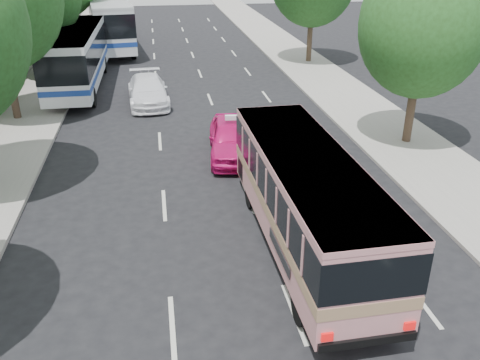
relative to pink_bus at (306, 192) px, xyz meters
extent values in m
plane|color=black|center=(-1.98, -0.75, -1.78)|extent=(120.00, 120.00, 0.00)
cube|color=#9E998E|center=(-10.48, 19.25, -1.71)|extent=(4.00, 90.00, 0.15)
cube|color=#9E998E|center=(6.52, 19.25, -1.72)|extent=(4.00, 90.00, 0.12)
cube|color=#9E998E|center=(-12.28, 19.25, -0.88)|extent=(0.30, 90.00, 1.50)
cylinder|color=#38281E|center=(-10.68, 13.25, 0.12)|extent=(0.36, 0.36, 3.80)
cylinder|color=#38281E|center=(-10.58, 21.25, -0.04)|extent=(0.36, 0.36, 3.50)
cylinder|color=#38281E|center=(-10.48, 29.25, 0.21)|extent=(0.36, 0.36, 3.99)
cylinder|color=#38281E|center=(-10.68, 37.25, 0.08)|extent=(0.36, 0.36, 3.72)
cylinder|color=#38281E|center=(6.72, 7.25, -0.17)|extent=(0.36, 0.36, 3.23)
ellipsoid|color=#224819|center=(6.72, 7.25, 3.23)|extent=(5.10, 5.10, 5.87)
cylinder|color=#38281E|center=(7.02, 23.25, 0.12)|extent=(0.36, 0.36, 3.80)
cube|color=#CD8488|center=(0.00, 0.00, -0.12)|extent=(2.40, 9.00, 2.40)
cube|color=#9E7A59|center=(0.00, 0.00, -0.40)|extent=(2.44, 9.02, 0.31)
cube|color=black|center=(0.00, 0.00, 0.32)|extent=(2.45, 9.03, 0.99)
cube|color=#CD8488|center=(0.00, 0.00, 1.01)|extent=(2.42, 9.02, 0.14)
cylinder|color=black|center=(-1.02, 2.67, -1.32)|extent=(0.29, 0.94, 0.93)
cylinder|color=black|center=(0.92, 2.71, -1.32)|extent=(0.29, 0.94, 0.93)
cylinder|color=black|center=(-0.92, -3.06, -1.32)|extent=(0.29, 0.94, 0.93)
cylinder|color=black|center=(1.02, -3.03, -1.32)|extent=(0.29, 0.94, 0.93)
imported|color=#D7126C|center=(-0.98, 7.08, -1.00)|extent=(2.30, 4.74, 1.56)
imported|color=white|center=(-4.33, 15.02, -1.06)|extent=(2.30, 5.06, 1.44)
cube|color=white|center=(-8.28, 18.88, 0.19)|extent=(2.50, 11.44, 2.90)
cube|color=black|center=(-8.28, 18.88, 0.55)|extent=(2.55, 11.47, 1.43)
cube|color=navy|center=(-8.28, 18.88, -0.55)|extent=(2.54, 11.46, 0.29)
cube|color=white|center=(-8.28, 18.88, 1.58)|extent=(2.52, 11.46, 0.13)
cylinder|color=black|center=(-9.33, 22.50, -1.26)|extent=(0.31, 1.05, 1.05)
cylinder|color=black|center=(-7.20, 22.49, -1.26)|extent=(0.31, 1.05, 1.05)
cylinder|color=black|center=(-9.37, 14.89, -1.26)|extent=(0.31, 1.05, 1.05)
cylinder|color=black|center=(-7.25, 14.87, -1.26)|extent=(0.31, 1.05, 1.05)
cube|color=silver|center=(-7.17, 30.80, 0.44)|extent=(4.34, 13.10, 3.27)
cube|color=black|center=(-7.17, 30.80, 0.84)|extent=(4.39, 13.14, 1.61)
cube|color=navy|center=(-7.17, 30.80, -0.39)|extent=(4.38, 13.12, 0.32)
cylinder|color=black|center=(-8.89, 34.68, -1.19)|extent=(0.49, 1.21, 1.18)
cylinder|color=black|center=(-6.47, 34.99, -1.19)|extent=(0.49, 1.21, 1.18)
cylinder|color=black|center=(-7.80, 26.18, -1.19)|extent=(0.49, 1.21, 1.18)
cylinder|color=black|center=(-5.39, 26.49, -1.19)|extent=(0.49, 1.21, 1.18)
cube|color=silver|center=(-0.98, 7.08, -0.13)|extent=(0.57, 0.23, 0.18)
camera|label=1|loc=(-3.84, -11.97, 6.33)|focal=38.00mm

